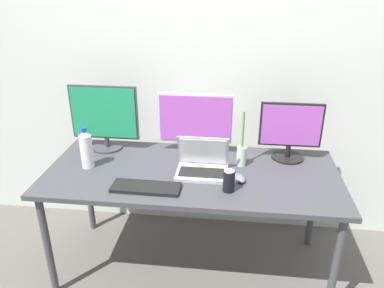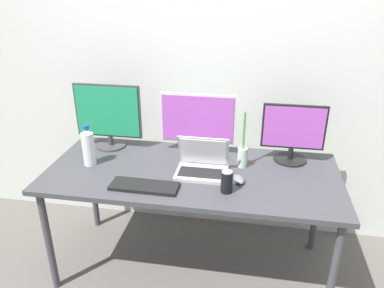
{
  "view_description": "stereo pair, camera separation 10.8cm",
  "coord_description": "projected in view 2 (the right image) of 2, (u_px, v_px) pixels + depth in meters",
  "views": [
    {
      "loc": [
        0.23,
        -1.99,
        1.83
      ],
      "look_at": [
        0.0,
        0.0,
        0.92
      ],
      "focal_mm": 35.0,
      "sensor_mm": 36.0,
      "label": 1
    },
    {
      "loc": [
        0.34,
        -1.97,
        1.83
      ],
      "look_at": [
        0.0,
        0.0,
        0.92
      ],
      "focal_mm": 35.0,
      "sensor_mm": 36.0,
      "label": 2
    }
  ],
  "objects": [
    {
      "name": "water_bottle",
      "position": [
        88.0,
        147.0,
        2.31
      ],
      "size": [
        0.08,
        0.08,
        0.26
      ],
      "color": "silver",
      "rests_on": "work_desk"
    },
    {
      "name": "wall_back",
      "position": [
        207.0,
        59.0,
        2.57
      ],
      "size": [
        7.0,
        0.08,
        2.6
      ],
      "primitive_type": "cube",
      "color": "silver",
      "rests_on": "ground"
    },
    {
      "name": "mouse_by_keyboard",
      "position": [
        239.0,
        179.0,
        2.15
      ],
      "size": [
        0.09,
        0.12,
        0.04
      ],
      "primitive_type": "ellipsoid",
      "rotation": [
        0.0,
        0.0,
        0.38
      ],
      "color": "slate",
      "rests_on": "work_desk"
    },
    {
      "name": "work_desk",
      "position": [
        192.0,
        179.0,
        2.3
      ],
      "size": [
        1.77,
        0.78,
        0.74
      ],
      "color": "#424247",
      "rests_on": "ground"
    },
    {
      "name": "monitor_center",
      "position": [
        198.0,
        123.0,
        2.44
      ],
      "size": [
        0.49,
        0.2,
        0.4
      ],
      "color": "silver",
      "rests_on": "work_desk"
    },
    {
      "name": "ground_plane",
      "position": [
        192.0,
        265.0,
        2.58
      ],
      "size": [
        16.0,
        16.0,
        0.0
      ],
      "primitive_type": "plane",
      "color": "#5B5651"
    },
    {
      "name": "bamboo_vase",
      "position": [
        243.0,
        155.0,
        2.3
      ],
      "size": [
        0.06,
        0.06,
        0.36
      ],
      "color": "#B2D1B7",
      "rests_on": "work_desk"
    },
    {
      "name": "keyboard_main",
      "position": [
        144.0,
        186.0,
        2.09
      ],
      "size": [
        0.38,
        0.14,
        0.02
      ],
      "primitive_type": "cube",
      "rotation": [
        0.0,
        0.0,
        -0.01
      ],
      "color": "black",
      "rests_on": "work_desk"
    },
    {
      "name": "soda_can_near_keyboard",
      "position": [
        227.0,
        182.0,
        2.03
      ],
      "size": [
        0.07,
        0.07,
        0.13
      ],
      "color": "black",
      "rests_on": "work_desk"
    },
    {
      "name": "monitor_left",
      "position": [
        108.0,
        115.0,
        2.51
      ],
      "size": [
        0.46,
        0.2,
        0.44
      ],
      "color": "#38383D",
      "rests_on": "work_desk"
    },
    {
      "name": "monitor_right",
      "position": [
        293.0,
        133.0,
        2.33
      ],
      "size": [
        0.39,
        0.21,
        0.37
      ],
      "color": "black",
      "rests_on": "work_desk"
    },
    {
      "name": "laptop_silver",
      "position": [
        202.0,
        165.0,
        2.23
      ],
      "size": [
        0.31,
        0.22,
        0.23
      ],
      "color": "#B7B7BC",
      "rests_on": "work_desk"
    }
  ]
}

